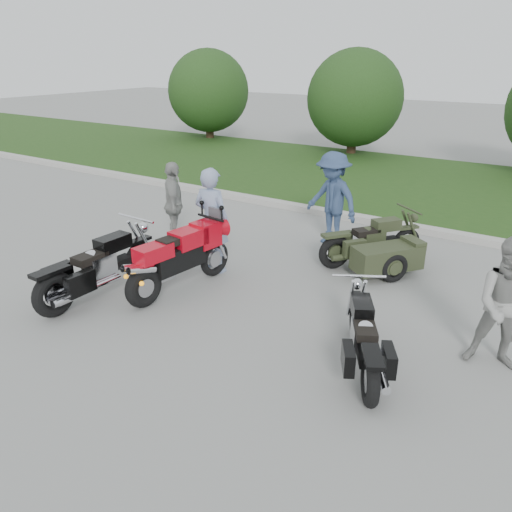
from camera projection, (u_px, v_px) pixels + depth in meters
The scene contains 13 objects.
ground at pixel (184, 319), 7.66m from camera, with size 80.00×80.00×0.00m, color gray.
curb at pixel (343, 215), 12.28m from camera, with size 60.00×0.30×0.15m, color #ABA8A1.
grass_strip at pixel (398, 182), 15.51m from camera, with size 60.00×8.00×0.14m, color #2F4E1A.
tree_far_left at pixel (209, 91), 22.35m from camera, with size 3.60×3.60×4.00m.
tree_mid_left at pixel (355, 98), 18.81m from camera, with size 3.60×3.60×4.00m.
sportbike_red at pixel (178, 257), 8.34m from camera, with size 0.57×2.27×1.08m.
cruiser_left at pixel (95, 270), 8.17m from camera, with size 0.42×2.48×0.96m.
cruiser_right at pixel (364, 342), 6.29m from camera, with size 1.14×1.91×0.81m.
cruiser_sidecar at pixel (379, 251), 9.19m from camera, with size 1.80×2.05×0.85m.
person_stripe at pixel (212, 221), 9.04m from camera, with size 0.71×0.47×1.94m, color #8595B5.
person_grey at pixel (508, 306), 6.20m from camera, with size 0.85×0.67×1.76m, color gray.
person_denim at pixel (332, 199), 10.34m from camera, with size 1.26×0.73×1.96m, color navy.
person_back at pixel (174, 204), 10.32m from camera, with size 1.03×0.43×1.77m, color #959691.
Camera 1 is at (4.60, -5.02, 3.80)m, focal length 35.00 mm.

